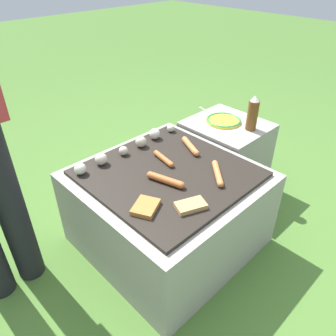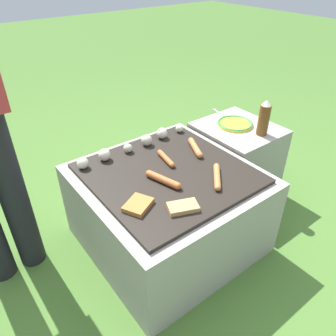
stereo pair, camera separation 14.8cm
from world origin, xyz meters
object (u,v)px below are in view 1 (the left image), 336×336
plate_colorful (224,120)px  fork_utensil (210,112)px  condiment_bottle (253,114)px  sausage_front_center (165,180)px

plate_colorful → fork_utensil: plate_colorful is taller
plate_colorful → condiment_bottle: condiment_bottle is taller
condiment_bottle → sausage_front_center: bearing=-177.2°
sausage_front_center → plate_colorful: 0.69m
sausage_front_center → condiment_bottle: (0.70, 0.03, 0.08)m
sausage_front_center → condiment_bottle: condiment_bottle is taller
plate_colorful → fork_utensil: 0.14m
plate_colorful → sausage_front_center: bearing=-163.3°
plate_colorful → condiment_bottle: bearing=-79.0°
sausage_front_center → condiment_bottle: 0.70m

